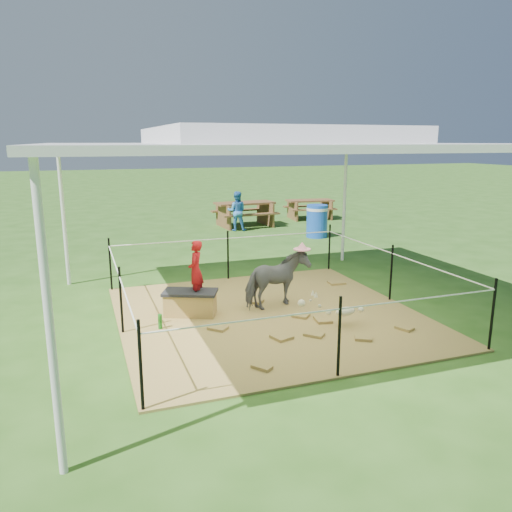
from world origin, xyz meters
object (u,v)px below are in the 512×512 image
object	(u,v)px
foal	(345,310)
woman	(195,264)
picnic_table_near	(245,214)
distant_person	(237,211)
straw_bale	(190,304)
green_bottle	(160,322)
pony	(277,280)
picnic_table_far	(310,209)
trash_barrel	(317,221)

from	to	relation	value
foal	woman	bearing A→B (deg)	140.98
woman	foal	world-z (taller)	woman
picnic_table_near	distant_person	xyz separation A→B (m)	(-0.50, -0.72, 0.21)
straw_bale	woman	world-z (taller)	woman
straw_bale	green_bottle	xyz separation A→B (m)	(-0.55, -0.45, -0.07)
pony	straw_bale	bearing A→B (deg)	68.43
picnic_table_near	pony	bearing A→B (deg)	-108.03
pony	distant_person	bearing A→B (deg)	-29.26
straw_bale	picnic_table_far	size ratio (longest dim) A/B	0.48
picnic_table_far	trash_barrel	bearing A→B (deg)	-105.78
picnic_table_near	picnic_table_far	bearing A→B (deg)	12.08
pony	foal	xyz separation A→B (m)	(0.64, -1.13, -0.21)
picnic_table_near	picnic_table_far	size ratio (longest dim) A/B	1.16
straw_bale	pony	distance (m)	1.46
straw_bale	green_bottle	distance (m)	0.71
straw_bale	trash_barrel	xyz separation A→B (m)	(4.90, 5.40, 0.26)
picnic_table_near	green_bottle	bearing A→B (deg)	-119.31
pony	distant_person	distance (m)	7.50
foal	trash_barrel	bearing A→B (deg)	60.29
pony	foal	world-z (taller)	pony
pony	trash_barrel	bearing A→B (deg)	-48.98
green_bottle	trash_barrel	world-z (taller)	trash_barrel
picnic_table_far	distant_person	bearing A→B (deg)	-148.96
pony	picnic_table_far	bearing A→B (deg)	-45.50
green_bottle	trash_barrel	size ratio (longest dim) A/B	0.23
straw_bale	distant_person	size ratio (longest dim) A/B	0.64
woman	green_bottle	distance (m)	1.06
woman	green_bottle	bearing A→B (deg)	-31.69
straw_bale	woman	size ratio (longest dim) A/B	0.83
woman	picnic_table_far	xyz separation A→B (m)	(6.13, 8.66, -0.50)
pony	distant_person	world-z (taller)	distant_person
picnic_table_near	woman	bearing A→B (deg)	-116.74
green_bottle	picnic_table_near	bearing A→B (deg)	63.95
picnic_table_near	picnic_table_far	world-z (taller)	picnic_table_near
trash_barrel	picnic_table_far	world-z (taller)	trash_barrel
woman	pony	size ratio (longest dim) A/B	0.85
distant_person	straw_bale	bearing A→B (deg)	86.96
picnic_table_near	trash_barrel	bearing A→B (deg)	-64.93
straw_bale	picnic_table_far	distance (m)	10.67
green_bottle	trash_barrel	bearing A→B (deg)	47.04
straw_bale	pony	world-z (taller)	pony
picnic_table_far	green_bottle	bearing A→B (deg)	-120.18
green_bottle	picnic_table_near	world-z (taller)	picnic_table_near
woman	trash_barrel	bearing A→B (deg)	162.00
green_bottle	straw_bale	bearing A→B (deg)	39.29
pony	picnic_table_near	xyz separation A→B (m)	(2.12, 8.04, -0.10)
picnic_table_near	picnic_table_far	xyz separation A→B (m)	(2.69, 0.74, -0.05)
green_bottle	distant_person	distance (m)	8.47
straw_bale	foal	size ratio (longest dim) A/B	0.87
green_bottle	picnic_table_near	distance (m)	9.32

